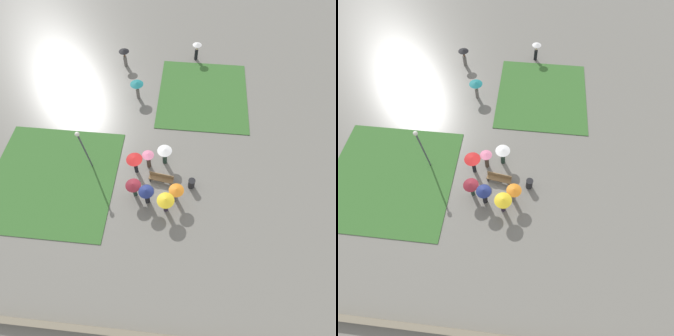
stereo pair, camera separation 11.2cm
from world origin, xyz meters
The scene contains 17 objects.
ground_plane centered at (0.00, 0.00, 0.00)m, with size 90.00×90.00×0.00m, color slate.
lawn_patch_near centered at (-7.38, -0.22, 0.03)m, with size 9.60×9.33×0.06m.
lawn_patch_far centered at (3.90, 9.86, 0.03)m, with size 8.23×8.91×0.06m.
parapet_wall centered at (0.00, -9.70, 0.31)m, with size 45.00×0.35×0.62m.
park_bench centered at (0.98, 0.36, 0.47)m, with size 1.92×0.68×0.90m.
lamp_post centered at (-4.62, 1.17, 2.74)m, with size 0.32×0.32×4.25m.
trash_bin centered at (3.27, 0.10, 0.48)m, with size 0.53×0.53×0.95m.
crowd_person_white centered at (1.07, 2.07, 1.30)m, with size 1.11×1.11×1.81m.
crowd_person_red centered at (-1.04, 1.02, 1.58)m, with size 1.20×1.20×1.98m.
crowd_person_maroon centered at (-0.83, -0.97, 1.39)m, with size 1.10×1.10×1.77m.
crowd_person_yellow centered at (1.54, -1.96, 1.50)m, with size 1.20×1.20×1.95m.
crowd_person_navy centered at (0.16, -1.43, 1.41)m, with size 1.07×1.07×1.95m.
crowd_person_pink centered at (-0.12, 1.58, 1.25)m, with size 0.90×0.90×1.82m.
crowd_person_orange centered at (2.20, -1.09, 1.36)m, with size 1.06×1.06×1.80m.
lone_walker_far_path centered at (-4.07, 13.33, 1.21)m, with size 1.01×1.01×1.79m.
lone_walker_mid_plaza centered at (-2.12, 8.96, 1.37)m, with size 1.19×1.19×1.78m.
lone_walker_near_lawn centered at (3.01, 14.98, 1.20)m, with size 0.90×0.90×1.83m.
Camera 1 is at (2.37, -8.88, 17.84)m, focal length 28.00 mm.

